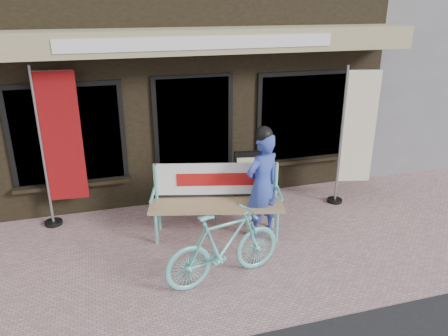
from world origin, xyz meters
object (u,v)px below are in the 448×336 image
object	(u,v)px
nobori_red	(60,146)
menu_stand	(249,180)
nobori_cream	(355,135)
bicycle	(224,246)
bench	(216,194)
person	(262,183)

from	to	relation	value
nobori_red	menu_stand	world-z (taller)	nobori_red
nobori_cream	menu_stand	bearing A→B (deg)	-174.36
bicycle	nobori_cream	size ratio (longest dim) A/B	0.67
bench	menu_stand	distance (m)	0.97
person	nobori_cream	size ratio (longest dim) A/B	0.71
nobori_cream	bicycle	bearing A→B (deg)	-136.64
person	nobori_cream	distance (m)	2.02
person	nobori_cream	xyz separation A→B (m)	(1.88, 0.62, 0.39)
nobori_cream	menu_stand	size ratio (longest dim) A/B	2.33
bench	nobori_red	xyz separation A→B (m)	(-2.16, 0.93, 0.65)
nobori_red	menu_stand	xyz separation A→B (m)	(2.90, -0.31, -0.76)
bench	nobori_cream	world-z (taller)	nobori_cream
bicycle	nobori_red	xyz separation A→B (m)	(-1.93, 2.13, 0.80)
person	bicycle	size ratio (longest dim) A/B	1.07
bicycle	nobori_cream	xyz separation A→B (m)	(2.74, 1.57, 0.74)
bench	menu_stand	bearing A→B (deg)	54.44
person	nobori_red	xyz separation A→B (m)	(-2.78, 1.18, 0.45)
bench	nobori_red	world-z (taller)	nobori_red
bicycle	menu_stand	distance (m)	2.06
person	menu_stand	world-z (taller)	person
nobori_red	nobori_cream	size ratio (longest dim) A/B	1.05
person	menu_stand	bearing A→B (deg)	61.98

